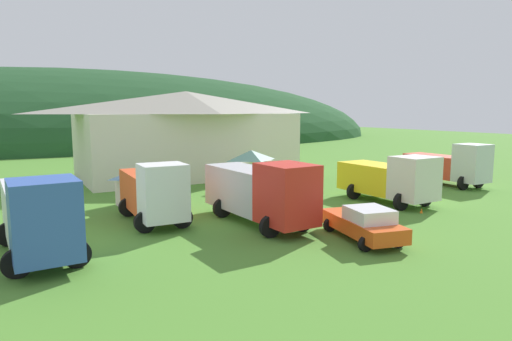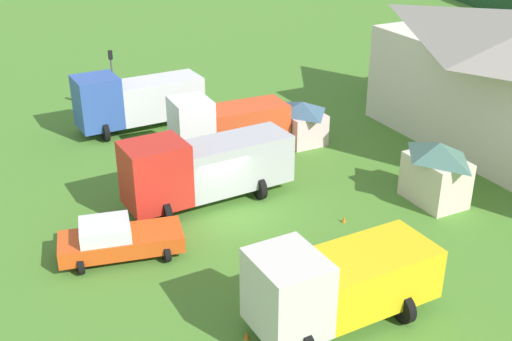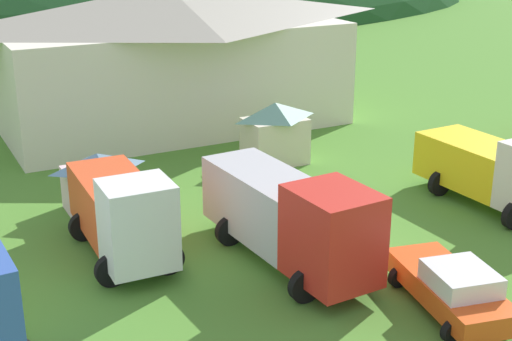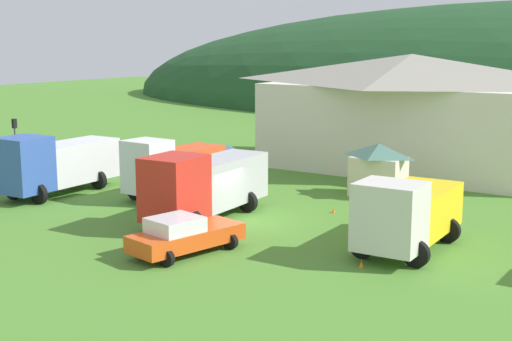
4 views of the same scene
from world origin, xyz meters
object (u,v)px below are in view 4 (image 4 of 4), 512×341
at_px(traffic_cone_mid_row, 333,213).
at_px(traffic_light_west, 16,147).
at_px(box_truck_blue, 55,163).
at_px(flatbed_truck_yellow, 407,212).
at_px(traffic_cone_near_pickup, 361,268).
at_px(crane_truck_red, 203,183).
at_px(service_pickup_orange, 184,235).
at_px(play_shed_pink, 227,164).
at_px(heavy_rig_white, 171,166).
at_px(play_shed_cream, 378,169).
at_px(depot_building, 410,111).

bearing_deg(traffic_cone_mid_row, traffic_light_west, -163.58).
xyz_separation_m(box_truck_blue, flatbed_truck_yellow, (21.18, 0.61, -0.18)).
height_order(flatbed_truck_yellow, traffic_cone_mid_row, flatbed_truck_yellow).
xyz_separation_m(box_truck_blue, traffic_cone_near_pickup, (20.61, -2.52, -1.87)).
distance_m(flatbed_truck_yellow, traffic_cone_mid_row, 7.33).
bearing_deg(traffic_cone_mid_row, crane_truck_red, -133.36).
bearing_deg(service_pickup_orange, traffic_cone_near_pickup, 121.38).
bearing_deg(traffic_cone_near_pickup, play_shed_pink, 143.44).
height_order(crane_truck_red, flatbed_truck_yellow, crane_truck_red).
bearing_deg(traffic_cone_mid_row, service_pickup_orange, -100.65).
distance_m(play_shed_pink, heavy_rig_white, 4.77).
relative_size(flatbed_truck_yellow, service_pickup_orange, 1.31).
bearing_deg(traffic_cone_mid_row, heavy_rig_white, -170.40).
bearing_deg(play_shed_cream, traffic_cone_mid_row, -92.70).
xyz_separation_m(play_shed_cream, traffic_cone_near_pickup, (4.89, -12.42, -1.58)).
bearing_deg(crane_truck_red, flatbed_truck_yellow, 90.41).
height_order(play_shed_cream, traffic_cone_near_pickup, play_shed_cream).
bearing_deg(traffic_cone_mid_row, play_shed_pink, 161.14).
bearing_deg(box_truck_blue, traffic_light_west, -82.57).
xyz_separation_m(depot_building, traffic_light_west, (-16.71, -19.52, -1.45)).
bearing_deg(crane_truck_red, box_truck_blue, -93.32).
distance_m(depot_building, crane_truck_red, 19.44).
distance_m(play_shed_cream, box_truck_blue, 18.58).
relative_size(play_shed_cream, play_shed_pink, 1.08).
bearing_deg(play_shed_pink, traffic_light_west, -137.35).
xyz_separation_m(flatbed_truck_yellow, traffic_cone_mid_row, (-5.69, 4.30, -1.68)).
bearing_deg(traffic_cone_mid_row, play_shed_cream, 87.30).
bearing_deg(play_shed_cream, play_shed_pink, -168.58).
distance_m(depot_building, play_shed_pink, 13.61).
relative_size(depot_building, play_shed_cream, 6.50).
bearing_deg(heavy_rig_white, depot_building, 155.08).
height_order(box_truck_blue, traffic_light_west, traffic_light_west).
relative_size(depot_building, heavy_rig_white, 3.07).
height_order(depot_building, box_truck_blue, depot_building).
xyz_separation_m(crane_truck_red, traffic_cone_near_pickup, (9.79, -2.49, -1.87)).
xyz_separation_m(depot_building, crane_truck_red, (-3.06, -19.07, -2.20)).
bearing_deg(heavy_rig_white, flatbed_truck_yellow, 81.95).
bearing_deg(service_pickup_orange, heavy_rig_white, -125.04).
bearing_deg(traffic_cone_near_pickup, play_shed_cream, 111.47).
bearing_deg(traffic_light_west, crane_truck_red, 1.91).
relative_size(heavy_rig_white, flatbed_truck_yellow, 0.95).
distance_m(traffic_light_west, traffic_cone_mid_row, 19.28).
height_order(play_shed_cream, heavy_rig_white, heavy_rig_white).
bearing_deg(box_truck_blue, crane_truck_red, 87.48).
relative_size(depot_building, box_truck_blue, 2.62).
height_order(flatbed_truck_yellow, service_pickup_orange, flatbed_truck_yellow).
height_order(heavy_rig_white, flatbed_truck_yellow, heavy_rig_white).
distance_m(play_shed_cream, traffic_cone_near_pickup, 13.44).
relative_size(flatbed_truck_yellow, traffic_light_west, 1.62).
bearing_deg(play_shed_pink, service_pickup_orange, -60.92).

